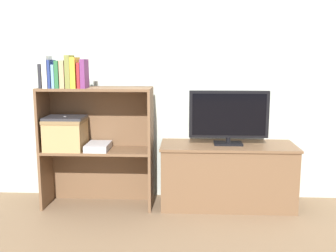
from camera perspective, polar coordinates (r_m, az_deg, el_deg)
name	(u,v)px	position (r m, az deg, el deg)	size (l,w,h in m)	color
ground_plane	(167,213)	(3.04, -0.14, -12.58)	(16.00, 16.00, 0.00)	brown
wall_back	(170,53)	(3.24, 0.24, 10.56)	(10.00, 0.05, 2.40)	#B2BCB2
tv_stand	(227,175)	(3.16, 8.58, -7.04)	(1.05, 0.41, 0.50)	brown
tv	(229,116)	(3.05, 8.81, 1.45)	(0.61, 0.14, 0.42)	black
bookshelf_lower_tier	(100,168)	(3.22, -9.85, -6.01)	(0.86, 0.30, 0.46)	brown
bookshelf_upper_tier	(98,110)	(3.12, -10.10, 2.32)	(0.86, 0.30, 0.48)	brown
book_charcoal	(43,76)	(3.10, -17.73, 6.94)	(0.02, 0.14, 0.18)	#232328
book_ivory	(47,72)	(3.09, -17.11, 7.50)	(0.04, 0.15, 0.24)	silver
book_navy	(52,74)	(3.08, -16.52, 7.26)	(0.02, 0.15, 0.21)	navy
book_skyblue	(55,76)	(3.07, -16.09, 6.95)	(0.02, 0.12, 0.17)	#709ECC
book_forest	(59,74)	(3.06, -15.54, 7.24)	(0.03, 0.14, 0.20)	#286638
book_tan	(64,74)	(3.05, -14.82, 7.28)	(0.04, 0.15, 0.20)	tan
book_olive	(70,72)	(3.04, -14.07, 7.66)	(0.04, 0.14, 0.24)	olive
book_mustard	(75,73)	(3.03, -13.32, 7.54)	(0.04, 0.15, 0.23)	gold
book_crimson	(80,75)	(3.02, -12.63, 7.19)	(0.02, 0.13, 0.19)	#B22328
book_plum	(84,74)	(3.01, -12.04, 7.44)	(0.03, 0.14, 0.21)	#6B2D66
storage_basket_left	(66,133)	(3.14, -14.63, -0.99)	(0.30, 0.27, 0.24)	tan
laptop	(65,118)	(3.12, -14.72, 1.15)	(0.30, 0.23, 0.02)	#2D2D33
magazine_stack	(98,147)	(3.10, -10.09, -2.95)	(0.17, 0.25, 0.05)	#B2B2B7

